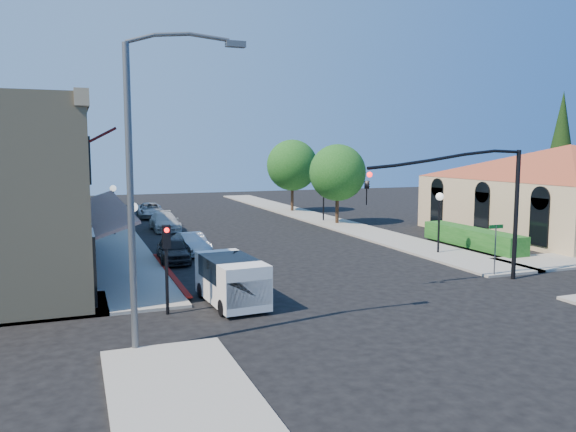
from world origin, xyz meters
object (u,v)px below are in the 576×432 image
object	(u,v)px
cobra_streetlight	(142,175)
lamppost_left_near	(134,220)
signal_mast_arm	(479,193)
lamppost_left_far	(113,197)
lamppost_right_far	(324,189)
lamppost_right_near	(439,207)
conifer_far	(561,146)
white_van	(232,278)
parked_car_a	(173,250)
street_tree_b	(292,165)
street_name_sign	(495,241)
secondary_signal	(167,252)
parked_car_b	(192,244)
street_tree_a	(337,173)
parked_car_d	(150,210)
parked_car_c	(165,222)

from	to	relation	value
cobra_streetlight	lamppost_left_near	world-z (taller)	cobra_streetlight
signal_mast_arm	lamppost_left_far	bearing A→B (deg)	125.00
signal_mast_arm	lamppost_right_far	bearing A→B (deg)	83.30
lamppost_left_near	lamppost_right_near	distance (m)	17.00
cobra_streetlight	conifer_far	bearing A→B (deg)	28.30
lamppost_right_near	white_van	distance (m)	15.29
white_van	parked_car_a	size ratio (longest dim) A/B	1.08
lamppost_left_far	lamppost_right_near	distance (m)	22.02
street_tree_b	lamppost_left_far	world-z (taller)	street_tree_b
street_name_sign	parked_car_a	bearing A→B (deg)	146.83
conifer_far	street_tree_b	bearing A→B (deg)	143.90
secondary_signal	parked_car_b	world-z (taller)	secondary_signal
street_tree_b	cobra_streetlight	distance (m)	38.45
conifer_far	white_van	world-z (taller)	conifer_far
conifer_far	cobra_streetlight	world-z (taller)	conifer_far
street_tree_a	lamppost_right_far	bearing A→B (deg)	98.53
cobra_streetlight	lamppost_left_far	distance (m)	24.14
street_tree_a	street_tree_b	bearing A→B (deg)	90.00
street_name_sign	parked_car_b	distance (m)	16.40
parked_car_a	parked_car_d	size ratio (longest dim) A/B	0.82
parked_car_b	parked_car_d	xyz separation A→B (m)	(0.00, 19.00, 0.04)
parked_car_d	street_tree_b	bearing A→B (deg)	3.30
conifer_far	signal_mast_arm	bearing A→B (deg)	-143.30
lamppost_left_near	signal_mast_arm	bearing A→B (deg)	-24.37
parked_car_d	lamppost_left_far	bearing A→B (deg)	-107.00
secondary_signal	conifer_far	bearing A→B (deg)	24.75
street_tree_b	parked_car_d	xyz separation A→B (m)	(-13.60, 0.00, -3.88)
lamppost_left_near	parked_car_d	world-z (taller)	lamppost_left_near
signal_mast_arm	lamppost_right_far	size ratio (longest dim) A/B	2.24
signal_mast_arm	parked_car_b	distance (m)	16.06
signal_mast_arm	lamppost_left_near	size ratio (longest dim) A/B	2.24
street_tree_a	cobra_streetlight	world-z (taller)	cobra_streetlight
conifer_far	parked_car_c	bearing A→B (deg)	170.63
parked_car_c	signal_mast_arm	bearing A→B (deg)	-64.62
signal_mast_arm	lamppost_right_far	world-z (taller)	signal_mast_arm
signal_mast_arm	parked_car_c	bearing A→B (deg)	115.93
lamppost_right_near	lamppost_right_far	size ratio (longest dim) A/B	1.00
street_tree_b	parked_car_d	bearing A→B (deg)	180.00
street_tree_a	street_name_sign	bearing A→B (deg)	-93.76
street_name_sign	lamppost_right_near	xyz separation A→B (m)	(1.00, 5.80, 1.04)
lamppost_right_near	parked_car_b	xyz separation A→B (m)	(-13.30, 5.00, -2.12)
street_tree_a	conifer_far	bearing A→B (deg)	-11.77
lamppost_right_near	lamppost_right_far	world-z (taller)	same
street_tree_a	signal_mast_arm	distance (m)	20.71
conifer_far	parked_car_a	bearing A→B (deg)	-168.68
lamppost_left_near	lamppost_left_far	size ratio (longest dim) A/B	1.00
signal_mast_arm	parked_car_a	size ratio (longest dim) A/B	2.05
parked_car_a	parked_car_d	bearing A→B (deg)	89.12
street_tree_a	street_name_sign	size ratio (longest dim) A/B	2.59
conifer_far	street_tree_a	bearing A→B (deg)	168.23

